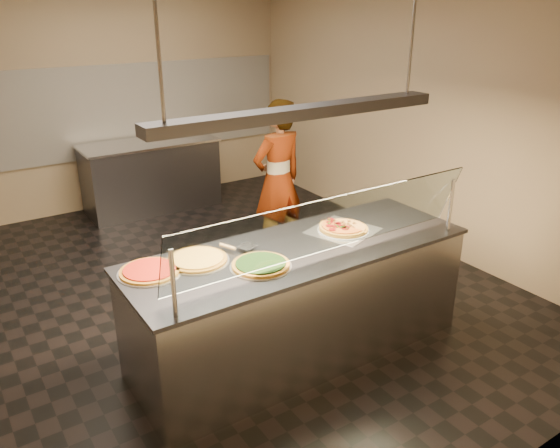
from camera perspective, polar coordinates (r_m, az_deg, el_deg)
ground at (r=5.53m, az=-6.12°, el=-6.71°), size 5.00×6.00×0.02m
wall_back at (r=7.75m, az=-17.21°, el=12.71°), size 5.00×0.02×3.00m
wall_front at (r=2.78m, az=22.59°, el=-4.15°), size 5.00×0.02×3.00m
wall_right at (r=6.47m, az=13.79°, el=11.34°), size 0.02×6.00×3.00m
tile_band at (r=7.75m, az=-16.98°, el=11.23°), size 4.90×0.02×1.20m
serving_counter at (r=4.35m, az=2.03°, el=-8.00°), size 2.70×0.94×0.93m
sneeze_guard at (r=3.77m, az=5.19°, el=-0.16°), size 2.46×0.18×0.54m
perforated_tray at (r=4.46m, az=6.57°, el=-0.59°), size 0.60×0.60×0.01m
half_pizza_pepperoni at (r=4.39m, az=5.64°, el=-0.51°), size 0.31×0.43×0.05m
half_pizza_sausage at (r=4.51m, az=7.47°, el=-0.10°), size 0.31×0.43×0.04m
pizza_spinach at (r=3.84m, az=-2.05°, el=-4.24°), size 0.44×0.44×0.03m
pizza_cheese at (r=3.96m, az=-8.66°, el=-3.62°), size 0.46×0.46×0.03m
pizza_tomato at (r=3.86m, az=-13.48°, el=-4.77°), size 0.44×0.44×0.03m
pizza_spatula at (r=4.10m, az=-4.71°, el=-2.30°), size 0.25×0.21×0.02m
prep_table at (r=7.63m, az=-13.29°, el=4.97°), size 1.78×0.74×0.93m
worker at (r=5.88m, az=-0.22°, el=4.57°), size 0.68×0.48×1.74m
heat_lamp_housing at (r=3.82m, az=2.33°, el=11.59°), size 2.30×0.18×0.08m
lamp_rod_left at (r=3.28m, az=-12.72°, el=18.93°), size 0.02×0.02×1.01m
lamp_rod_right at (r=4.42m, az=13.74°, el=19.58°), size 0.02×0.02×1.01m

